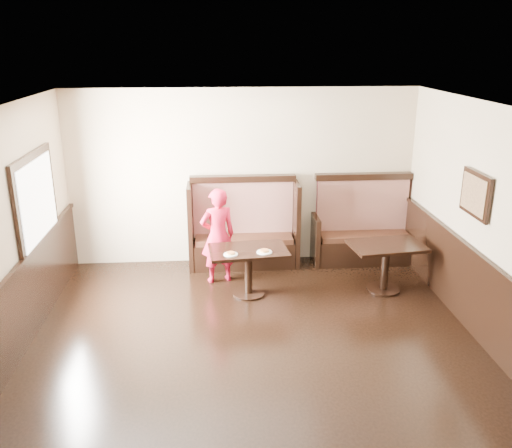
{
  "coord_description": "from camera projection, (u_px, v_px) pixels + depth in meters",
  "views": [
    {
      "loc": [
        -0.43,
        -4.9,
        3.46
      ],
      "look_at": [
        0.13,
        2.35,
        1.0
      ],
      "focal_mm": 38.0,
      "sensor_mm": 36.0,
      "label": 1
    }
  ],
  "objects": [
    {
      "name": "pizza_plate_right",
      "position": [
        264.0,
        251.0,
        7.47
      ],
      "size": [
        0.22,
        0.22,
        0.04
      ],
      "color": "white",
      "rests_on": "table_main"
    },
    {
      "name": "child",
      "position": [
        218.0,
        236.0,
        8.02
      ],
      "size": [
        0.6,
        0.47,
        1.45
      ],
      "primitive_type": "imported",
      "rotation": [
        0.0,
        0.0,
        3.41
      ],
      "color": "red",
      "rests_on": "ground"
    },
    {
      "name": "booth_main",
      "position": [
        244.0,
        233.0,
        8.71
      ],
      "size": [
        1.75,
        0.72,
        1.45
      ],
      "color": "black",
      "rests_on": "ground"
    },
    {
      "name": "ground",
      "position": [
        261.0,
        383.0,
        5.77
      ],
      "size": [
        7.0,
        7.0,
        0.0
      ],
      "primitive_type": "plane",
      "color": "black",
      "rests_on": "ground"
    },
    {
      "name": "room_shell",
      "position": [
        231.0,
        316.0,
        5.8
      ],
      "size": [
        7.0,
        7.0,
        7.0
      ],
      "color": "tan",
      "rests_on": "ground"
    },
    {
      "name": "table_neighbor",
      "position": [
        386.0,
        256.0,
        7.77
      ],
      "size": [
        1.11,
        0.8,
        0.72
      ],
      "rotation": [
        0.0,
        0.0,
        0.13
      ],
      "color": "black",
      "rests_on": "ground"
    },
    {
      "name": "table_main",
      "position": [
        248.0,
        260.0,
        7.64
      ],
      "size": [
        1.15,
        0.78,
        0.69
      ],
      "rotation": [
        0.0,
        0.0,
        0.09
      ],
      "color": "black",
      "rests_on": "ground"
    },
    {
      "name": "pizza_plate_left",
      "position": [
        231.0,
        254.0,
        7.39
      ],
      "size": [
        0.2,
        0.2,
        0.04
      ],
      "color": "white",
      "rests_on": "table_main"
    },
    {
      "name": "booth_neighbor",
      "position": [
        362.0,
        233.0,
        8.87
      ],
      "size": [
        1.65,
        0.72,
        1.45
      ],
      "color": "black",
      "rests_on": "ground"
    }
  ]
}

